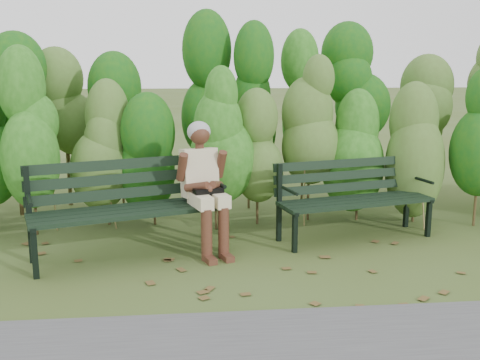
{
  "coord_description": "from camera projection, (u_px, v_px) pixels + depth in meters",
  "views": [
    {
      "loc": [
        -0.51,
        -4.83,
        1.82
      ],
      "look_at": [
        0.0,
        0.35,
        0.75
      ],
      "focal_mm": 42.0,
      "sensor_mm": 36.0,
      "label": 1
    }
  ],
  "objects": [
    {
      "name": "ground",
      "position": [
        244.0,
        268.0,
        5.13
      ],
      "size": [
        80.0,
        80.0,
        0.0
      ],
      "primitive_type": "plane",
      "color": "#42531E"
    },
    {
      "name": "hedge_band",
      "position": [
        228.0,
        113.0,
        6.69
      ],
      "size": [
        11.04,
        1.67,
        2.42
      ],
      "color": "#47381E",
      "rests_on": "ground"
    },
    {
      "name": "leaf_litter",
      "position": [
        271.0,
        265.0,
        5.19
      ],
      "size": [
        5.6,
        2.16,
        0.01
      ],
      "color": "brown",
      "rests_on": "ground"
    },
    {
      "name": "bench_left",
      "position": [
        127.0,
        200.0,
        5.4
      ],
      "size": [
        1.94,
        1.14,
        0.92
      ],
      "color": "black",
      "rests_on": "ground"
    },
    {
      "name": "bench_right",
      "position": [
        351.0,
        193.0,
        5.97
      ],
      "size": [
        1.73,
        0.92,
        0.83
      ],
      "color": "black",
      "rests_on": "ground"
    },
    {
      "name": "seated_woman",
      "position": [
        204.0,
        179.0,
        5.48
      ],
      "size": [
        0.55,
        0.77,
        1.28
      ],
      "color": "beige",
      "rests_on": "ground"
    }
  ]
}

